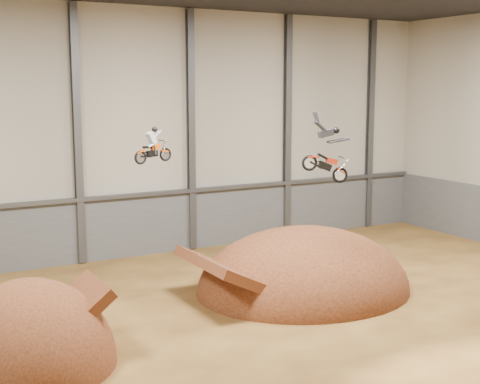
# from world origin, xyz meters

# --- Properties ---
(floor) EXTENTS (40.00, 40.00, 0.00)m
(floor) POSITION_xyz_m (0.00, 0.00, 0.00)
(floor) COLOR #533516
(floor) RESTS_ON ground
(back_wall) EXTENTS (40.00, 0.10, 14.00)m
(back_wall) POSITION_xyz_m (0.00, 15.00, 7.00)
(back_wall) COLOR #AEA99A
(back_wall) RESTS_ON ground
(lower_band_back) EXTENTS (39.80, 0.18, 3.50)m
(lower_band_back) POSITION_xyz_m (0.00, 14.90, 1.75)
(lower_band_back) COLOR #595C61
(lower_band_back) RESTS_ON ground
(steel_rail) EXTENTS (39.80, 0.35, 0.20)m
(steel_rail) POSITION_xyz_m (0.00, 14.75, 3.55)
(steel_rail) COLOR #47494F
(steel_rail) RESTS_ON lower_band_back
(steel_column_2) EXTENTS (0.40, 0.36, 13.90)m
(steel_column_2) POSITION_xyz_m (-3.33, 14.80, 7.00)
(steel_column_2) COLOR #47494F
(steel_column_2) RESTS_ON ground
(steel_column_3) EXTENTS (0.40, 0.36, 13.90)m
(steel_column_3) POSITION_xyz_m (3.33, 14.80, 7.00)
(steel_column_3) COLOR #47494F
(steel_column_3) RESTS_ON ground
(steel_column_4) EXTENTS (0.40, 0.36, 13.90)m
(steel_column_4) POSITION_xyz_m (10.00, 14.80, 7.00)
(steel_column_4) COLOR #47494F
(steel_column_4) RESTS_ON ground
(steel_column_5) EXTENTS (0.40, 0.36, 13.90)m
(steel_column_5) POSITION_xyz_m (16.67, 14.80, 7.00)
(steel_column_5) COLOR #47494F
(steel_column_5) RESTS_ON ground
(takeoff_ramp) EXTENTS (5.91, 6.82, 5.91)m
(takeoff_ramp) POSITION_xyz_m (-8.68, 2.49, 0.00)
(takeoff_ramp) COLOR #411E10
(takeoff_ramp) RESTS_ON ground
(landing_ramp) EXTENTS (10.43, 9.23, 6.02)m
(landing_ramp) POSITION_xyz_m (4.52, 4.82, 0.00)
(landing_ramp) COLOR #411E10
(landing_ramp) RESTS_ON ground
(fmx_rider_a) EXTENTS (2.01, 1.09, 1.74)m
(fmx_rider_a) POSITION_xyz_m (-2.50, 6.04, 7.21)
(fmx_rider_a) COLOR #E44801
(fmx_rider_b) EXTENTS (3.57, 1.91, 3.28)m
(fmx_rider_b) POSITION_xyz_m (3.57, 2.23, 7.05)
(fmx_rider_b) COLOR red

